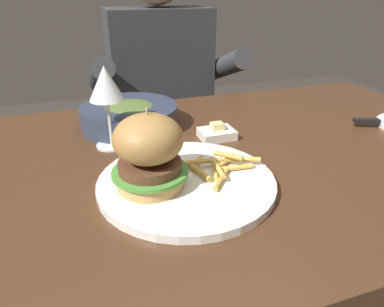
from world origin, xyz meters
name	(u,v)px	position (x,y,z in m)	size (l,w,h in m)	color
dining_table	(195,194)	(0.00, 0.00, 0.65)	(1.41, 0.76, 0.74)	#472B19
main_plate	(187,182)	(-0.05, -0.10, 0.75)	(0.30, 0.30, 0.01)	white
burger_sandwich	(149,152)	(-0.11, -0.10, 0.81)	(0.12, 0.12, 0.13)	tan
fries_pile	(219,166)	(0.01, -0.09, 0.76)	(0.13, 0.12, 0.03)	#E0B251
wine_glass	(106,87)	(-0.15, 0.11, 0.87)	(0.07, 0.07, 0.17)	silver
butter_dish	(217,133)	(0.08, 0.07, 0.75)	(0.08, 0.06, 0.04)	white
soup_bowl	(129,115)	(-0.10, 0.21, 0.77)	(0.23, 0.23, 0.06)	#2D384C
diner_person	(162,122)	(0.09, 0.66, 0.56)	(0.51, 0.36, 1.18)	#282833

